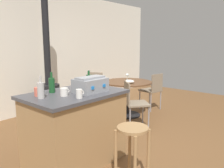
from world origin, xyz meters
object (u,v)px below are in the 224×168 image
at_px(bottle_2, 52,85).
at_px(wine_glass, 127,75).
at_px(folding_chair_far, 133,101).
at_px(serving_bowl, 130,81).
at_px(wooden_stool, 132,142).
at_px(toolbox, 90,85).
at_px(cup_0, 64,92).
at_px(cup_1, 38,92).
at_px(wood_stove, 49,91).
at_px(kitchen_island, 75,128).
at_px(bottle_0, 41,90).
at_px(dining_table, 127,89).
at_px(cup_2, 79,94).
at_px(folding_chair_left, 153,89).
at_px(folding_chair_near, 93,88).
at_px(bottle_1, 89,80).

height_order(bottle_2, wine_glass, bottle_2).
relative_size(folding_chair_far, serving_bowl, 4.75).
relative_size(wooden_stool, toolbox, 1.64).
relative_size(cup_0, cup_1, 1.00).
relative_size(toolbox, wine_glass, 2.76).
bearing_deg(toolbox, cup_1, 151.16).
xyz_separation_m(wood_stove, serving_bowl, (1.00, -1.33, 0.21)).
bearing_deg(cup_0, kitchen_island, 15.09).
distance_m(wooden_stool, serving_bowl, 2.21).
bearing_deg(toolbox, bottle_0, 164.08).
xyz_separation_m(wooden_stool, dining_table, (1.88, 1.49, 0.09)).
bearing_deg(wood_stove, serving_bowl, -53.02).
height_order(wooden_stool, serving_bowl, serving_bowl).
relative_size(wood_stove, toolbox, 5.99).
height_order(bottle_0, cup_2, bottle_0).
relative_size(dining_table, folding_chair_far, 1.19).
bearing_deg(folding_chair_far, serving_bowl, 43.73).
height_order(wooden_stool, bottle_0, bottle_0).
distance_m(wine_glass, serving_bowl, 0.41).
bearing_deg(wooden_stool, folding_chair_far, 35.25).
height_order(cup_0, cup_1, cup_1).
relative_size(folding_chair_far, cup_2, 8.00).
bearing_deg(folding_chair_left, folding_chair_far, -165.17).
distance_m(folding_chair_near, bottle_2, 2.35).
distance_m(dining_table, bottle_1, 1.68).
bearing_deg(wine_glass, toolbox, -155.25).
bearing_deg(serving_bowl, kitchen_island, -164.57).
xyz_separation_m(kitchen_island, serving_bowl, (1.86, 0.51, 0.31)).
distance_m(folding_chair_left, bottle_0, 3.22).
height_order(wooden_stool, wood_stove, wood_stove).
xyz_separation_m(bottle_2, cup_1, (-0.21, -0.03, -0.05)).
bearing_deg(wood_stove, wooden_stool, -105.54).
xyz_separation_m(folding_chair_left, cup_1, (-3.10, -0.30, 0.48)).
distance_m(kitchen_island, wine_glass, 2.32).
height_order(dining_table, folding_chair_left, folding_chair_left).
distance_m(wooden_stool, toolbox, 0.88).
height_order(folding_chair_near, folding_chair_left, folding_chair_near).
bearing_deg(wood_stove, folding_chair_far, -69.79).
relative_size(kitchen_island, bottle_2, 4.76).
bearing_deg(bottle_0, wooden_stool, -57.21).
bearing_deg(serving_bowl, folding_chair_left, -2.59).
xyz_separation_m(dining_table, cup_1, (-2.39, -0.49, 0.42)).
bearing_deg(bottle_1, folding_chair_far, -3.26).
bearing_deg(dining_table, serving_bowl, -131.00).
distance_m(folding_chair_near, cup_1, 2.53).
bearing_deg(toolbox, cup_2, -154.91).
bearing_deg(folding_chair_far, kitchen_island, -174.20).
bearing_deg(folding_chair_far, cup_1, 179.13).
bearing_deg(wood_stove, folding_chair_near, -23.76).
bearing_deg(cup_0, wine_glass, 19.84).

